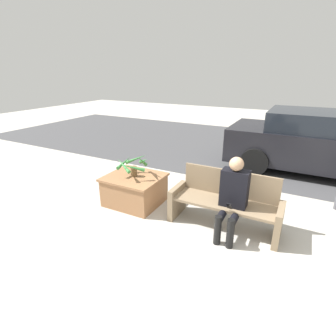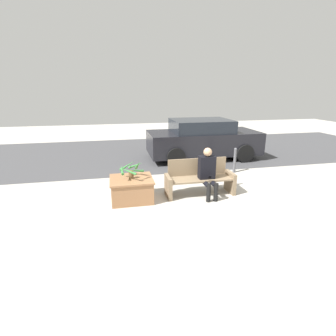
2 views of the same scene
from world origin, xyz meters
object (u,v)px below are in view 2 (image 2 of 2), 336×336
(person_seated, at_px, (208,171))
(potted_plant, at_px, (131,169))
(parked_car, at_px, (203,139))
(bench, at_px, (199,178))
(planter_box, at_px, (132,188))
(bollard_post, at_px, (235,160))

(person_seated, height_order, potted_plant, person_seated)
(potted_plant, distance_m, parked_car, 4.49)
(bench, bearing_deg, person_seated, -52.55)
(planter_box, xyz_separation_m, parked_car, (2.94, 3.41, 0.44))
(parked_car, bearing_deg, potted_plant, -130.71)
(potted_plant, bearing_deg, person_seated, -4.56)
(parked_car, height_order, bollard_post, parked_car)
(person_seated, bearing_deg, bench, 127.45)
(planter_box, relative_size, parked_car, 0.24)
(bench, relative_size, person_seated, 1.42)
(bench, xyz_separation_m, bollard_post, (1.65, 1.44, 0.01))
(bench, bearing_deg, bollard_post, 41.11)
(planter_box, relative_size, potted_plant, 1.64)
(parked_car, distance_m, bollard_post, 2.00)
(potted_plant, xyz_separation_m, bollard_post, (3.33, 1.48, -0.35))
(bench, height_order, person_seated, person_seated)
(person_seated, bearing_deg, bollard_post, 47.22)
(bench, distance_m, person_seated, 0.34)
(person_seated, relative_size, bollard_post, 1.52)
(person_seated, distance_m, parked_car, 3.72)
(planter_box, bearing_deg, bench, 1.39)
(person_seated, bearing_deg, parked_car, 72.76)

